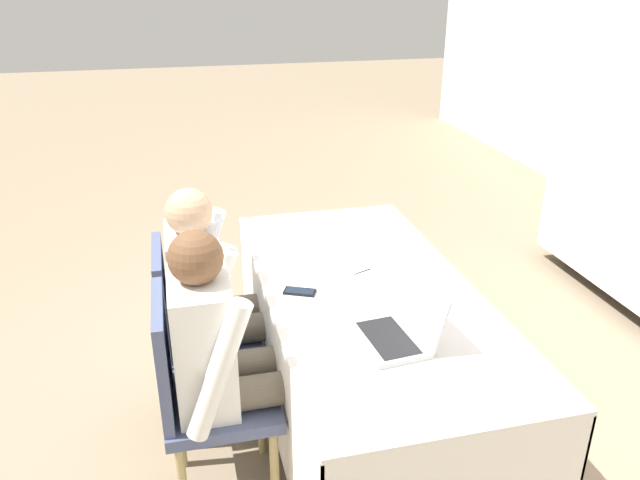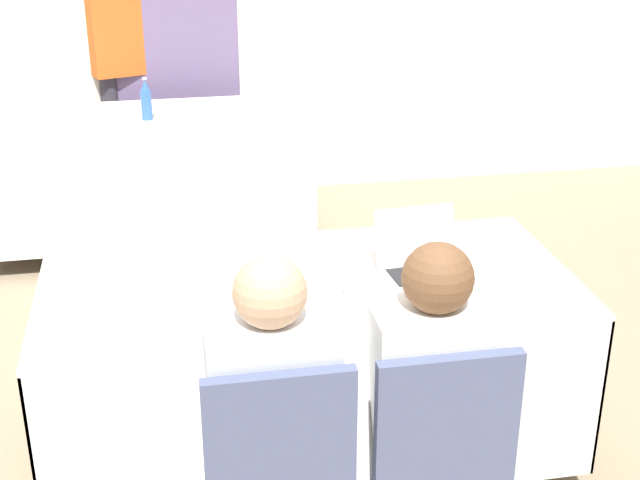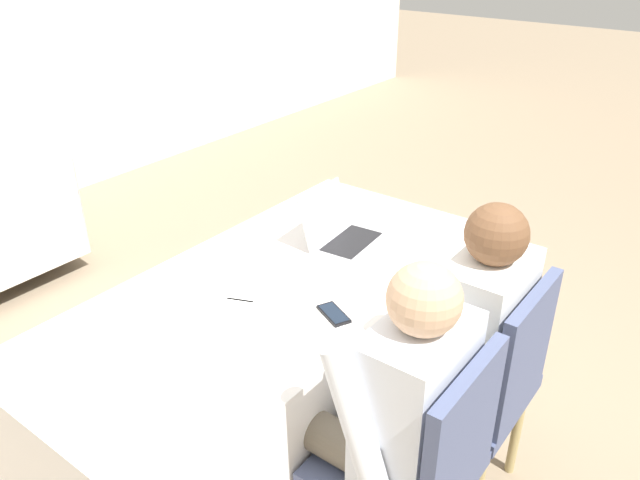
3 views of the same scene
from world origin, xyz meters
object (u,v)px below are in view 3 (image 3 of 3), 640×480
object	(u,v)px
chair_near_right	(482,382)
person_checkered_shirt	(390,408)
person_white_shirt	(460,333)
cell_phone	(334,314)
laptop	(343,234)
chair_near_left	(417,464)

from	to	relation	value
chair_near_right	person_checkered_shirt	size ratio (longest dim) A/B	0.78
person_checkered_shirt	person_white_shirt	bearing A→B (deg)	-180.00
cell_phone	person_checkered_shirt	xyz separation A→B (m)	(-0.20, -0.35, -0.08)
laptop	cell_phone	distance (m)	0.53
cell_phone	chair_near_right	size ratio (longest dim) A/B	0.16
cell_phone	person_checkered_shirt	size ratio (longest dim) A/B	0.13
laptop	person_checkered_shirt	xyz separation A→B (m)	(-0.65, -0.63, -0.12)
laptop	chair_near_left	distance (m)	1.01
person_checkered_shirt	laptop	bearing A→B (deg)	-135.88
laptop	chair_near_left	xyz separation A→B (m)	(-0.65, -0.73, -0.28)
cell_phone	person_white_shirt	xyz separation A→B (m)	(0.26, -0.35, -0.08)
chair_near_right	person_checkered_shirt	xyz separation A→B (m)	(-0.46, 0.10, 0.16)
cell_phone	chair_near_right	world-z (taller)	chair_near_right
laptop	cell_phone	xyz separation A→B (m)	(-0.45, -0.28, -0.04)
chair_near_left	person_checkered_shirt	bearing A→B (deg)	-90.00
person_white_shirt	cell_phone	bearing A→B (deg)	-53.30
laptop	person_white_shirt	size ratio (longest dim) A/B	0.28
person_white_shirt	person_checkered_shirt	bearing A→B (deg)	0.00
chair_near_right	cell_phone	bearing A→B (deg)	-60.14
laptop	person_white_shirt	distance (m)	0.66
chair_near_left	cell_phone	bearing A→B (deg)	-113.72
laptop	person_white_shirt	xyz separation A→B (m)	(-0.19, -0.63, -0.12)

